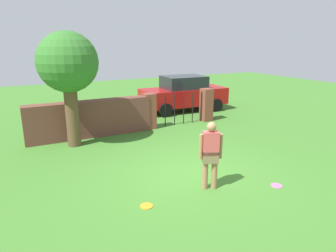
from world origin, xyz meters
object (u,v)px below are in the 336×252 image
Objects in this scene: car at (184,93)px; frisbee_pink at (276,186)px; person at (210,153)px; frisbee_orange at (146,206)px; tree at (68,65)px.

car is 8.48m from frisbee_pink.
person reaches higher than frisbee_pink.
person is 1.88m from frisbee_orange.
frisbee_pink is (1.51, -0.66, -0.89)m from person.
tree reaches higher than car.
frisbee_orange is at bearing -82.91° from tree.
tree is 13.64× the size of frisbee_pink.
car is 15.82× the size of frisbee_pink.
person is 0.38× the size of car.
car is at bearing 88.11° from person.
person reaches higher than frisbee_orange.
person is at bearing 2.86° from frisbee_orange.
frisbee_orange is (-5.29, -7.59, -0.85)m from car.
person is 1.87m from frisbee_pink.
tree is 5.40m from frisbee_orange.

